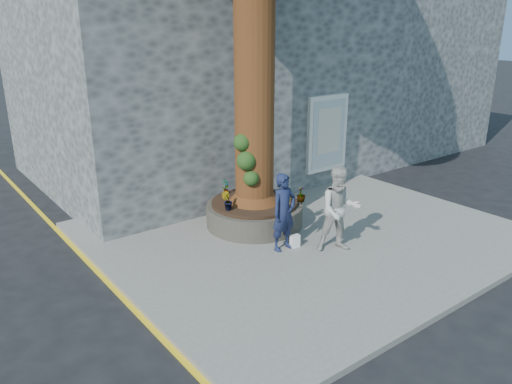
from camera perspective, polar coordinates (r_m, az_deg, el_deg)
ground at (r=10.27m, az=3.05°, el=-8.78°), size 120.00×120.00×0.00m
pavement at (r=11.82m, az=5.49°, el=-4.65°), size 9.00×8.00×0.12m
yellow_line at (r=9.66m, az=-15.26°, el=-11.38°), size 0.10×30.00×0.01m
stone_shop at (r=16.50m, az=-6.55°, el=13.20°), size 10.30×8.30×6.30m
neighbour_shop at (r=21.72m, az=12.40°, el=13.82°), size 6.00×8.00×6.00m
planter at (r=11.97m, az=-0.17°, el=-2.42°), size 2.30×2.30×0.60m
man at (r=10.52m, az=3.20°, el=-2.32°), size 0.64×0.44×1.69m
woman at (r=10.58m, az=9.53°, el=-1.99°), size 1.12×1.04×1.84m
shopping_bag at (r=10.88m, az=4.47°, el=-5.62°), size 0.22×0.15×0.28m
plant_a at (r=12.32m, az=-3.50°, el=0.61°), size 0.21×0.16×0.37m
plant_b at (r=11.25m, az=-3.32°, el=-1.02°), size 0.33×0.33×0.44m
plant_c at (r=11.81m, az=5.17°, el=-0.25°), size 0.22×0.22×0.37m
plant_d at (r=11.36m, az=3.56°, el=-1.15°), size 0.38×0.38×0.32m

